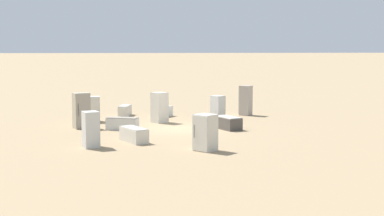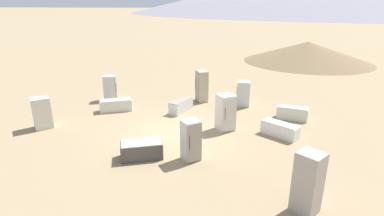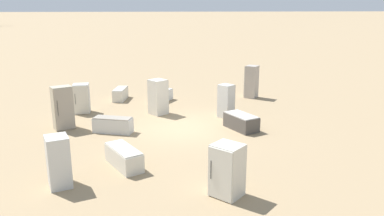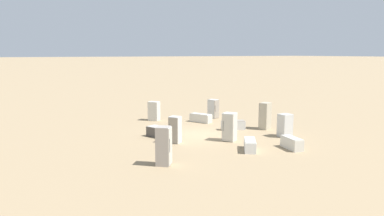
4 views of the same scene
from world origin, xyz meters
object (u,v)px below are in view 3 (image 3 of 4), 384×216
(discarded_fridge_10, at_px, (241,122))
(discarded_fridge_11, at_px, (158,97))
(discarded_fridge_5, at_px, (82,99))
(discarded_fridge_9, at_px, (124,157))
(discarded_fridge_0, at_px, (226,101))
(discarded_fridge_2, at_px, (161,96))
(discarded_fridge_6, at_px, (113,125))
(discarded_fridge_3, at_px, (63,108))
(discarded_fridge_8, at_px, (58,161))
(discarded_fridge_7, at_px, (251,82))
(discarded_fridge_4, at_px, (120,94))
(discarded_fridge_1, at_px, (227,170))

(discarded_fridge_10, bearing_deg, discarded_fridge_11, -63.70)
(discarded_fridge_5, bearing_deg, discarded_fridge_9, 105.97)
(discarded_fridge_0, height_order, discarded_fridge_2, discarded_fridge_0)
(discarded_fridge_0, height_order, discarded_fridge_10, discarded_fridge_0)
(discarded_fridge_6, height_order, discarded_fridge_10, discarded_fridge_10)
(discarded_fridge_2, relative_size, discarded_fridge_3, 0.91)
(discarded_fridge_11, bearing_deg, discarded_fridge_5, -136.63)
(discarded_fridge_8, distance_m, discarded_fridge_10, 7.92)
(discarded_fridge_2, xyz_separation_m, discarded_fridge_9, (1.98, 8.52, 0.01))
(discarded_fridge_3, height_order, discarded_fridge_10, discarded_fridge_3)
(discarded_fridge_0, relative_size, discarded_fridge_5, 1.09)
(discarded_fridge_9, bearing_deg, discarded_fridge_7, 26.02)
(discarded_fridge_5, bearing_deg, discarded_fridge_0, 163.56)
(discarded_fridge_4, bearing_deg, discarded_fridge_2, 171.71)
(discarded_fridge_2, bearing_deg, discarded_fridge_1, -50.60)
(discarded_fridge_0, height_order, discarded_fridge_1, discarded_fridge_0)
(discarded_fridge_1, distance_m, discarded_fridge_5, 10.52)
(discarded_fridge_8, bearing_deg, discarded_fridge_3, 80.21)
(discarded_fridge_1, distance_m, discarded_fridge_11, 8.62)
(discarded_fridge_8, height_order, discarded_fridge_9, discarded_fridge_8)
(discarded_fridge_0, bearing_deg, discarded_fridge_5, -143.65)
(discarded_fridge_0, bearing_deg, discarded_fridge_4, -169.38)
(discarded_fridge_0, relative_size, discarded_fridge_6, 0.92)
(discarded_fridge_0, height_order, discarded_fridge_11, discarded_fridge_11)
(discarded_fridge_4, bearing_deg, discarded_fridge_0, 151.06)
(discarded_fridge_11, bearing_deg, discarded_fridge_8, -59.92)
(discarded_fridge_0, bearing_deg, discarded_fridge_3, -123.48)
(discarded_fridge_0, relative_size, discarded_fridge_7, 0.85)
(discarded_fridge_0, relative_size, discarded_fridge_2, 0.94)
(discarded_fridge_5, bearing_deg, discarded_fridge_7, -169.79)
(discarded_fridge_2, distance_m, discarded_fridge_4, 2.38)
(discarded_fridge_6, bearing_deg, discarded_fridge_0, -53.18)
(discarded_fridge_5, xyz_separation_m, discarded_fridge_9, (-2.05, 6.89, -0.40))
(discarded_fridge_2, xyz_separation_m, discarded_fridge_7, (-5.18, -0.13, 0.61))
(discarded_fridge_5, height_order, discarded_fridge_8, discarded_fridge_8)
(discarded_fridge_5, xyz_separation_m, discarded_fridge_8, (-0.23, 7.97, 0.04))
(discarded_fridge_4, bearing_deg, discarded_fridge_3, 77.78)
(discarded_fridge_11, bearing_deg, discarded_fridge_6, -73.95)
(discarded_fridge_6, height_order, discarded_fridge_9, discarded_fridge_6)
(discarded_fridge_4, bearing_deg, discarded_fridge_10, 141.93)
(discarded_fridge_1, bearing_deg, discarded_fridge_9, 6.79)
(discarded_fridge_11, bearing_deg, discarded_fridge_2, 137.43)
(discarded_fridge_2, relative_size, discarded_fridge_8, 1.10)
(discarded_fridge_3, distance_m, discarded_fridge_10, 7.57)
(discarded_fridge_4, xyz_separation_m, discarded_fridge_8, (1.57, 10.45, 0.43))
(discarded_fridge_0, height_order, discarded_fridge_4, discarded_fridge_0)
(discarded_fridge_1, relative_size, discarded_fridge_4, 0.92)
(discarded_fridge_1, bearing_deg, discarded_fridge_2, -37.63)
(discarded_fridge_5, bearing_deg, discarded_fridge_3, 78.24)
(discarded_fridge_5, bearing_deg, discarded_fridge_10, 150.75)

